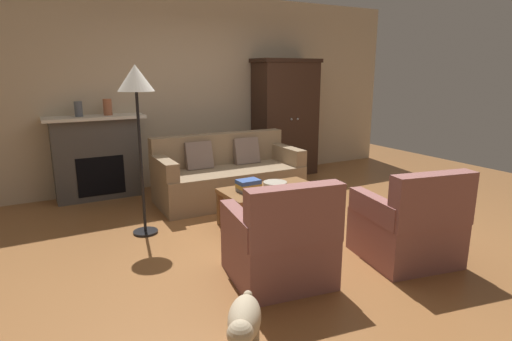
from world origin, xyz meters
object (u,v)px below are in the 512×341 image
couch (228,176)px  armchair_near_left (280,245)px  fireplace (97,157)px  book_stack (249,185)px  armoire (285,118)px  floor_lamp (136,89)px  coffee_table (271,193)px  mantel_vase_slate (78,109)px  fruit_bowl (275,184)px  mantel_vase_terracotta (108,107)px  dog (244,322)px  armchair_near_right (409,228)px

couch → armchair_near_left: 2.32m
fireplace → book_stack: size_ratio=4.86×
armoire → floor_lamp: size_ratio=1.07×
coffee_table → mantel_vase_slate: bearing=130.5°
fireplace → fruit_bowl: bearing=-51.5°
mantel_vase_terracotta → fruit_bowl: bearing=-54.6°
mantel_vase_slate → mantel_vase_terracotta: size_ratio=0.91×
fruit_bowl → dog: (-1.38, -1.89, -0.21)m
armoire → coffee_table: (-1.43, -1.93, -0.58)m
mantel_vase_terracotta → fireplace: bearing=174.3°
mantel_vase_slate → dog: bearing=-84.3°
couch → coffee_table: 1.09m
dog → fruit_bowl: bearing=53.9°
mantel_vase_slate → fruit_bowl: bearing=-48.2°
mantel_vase_slate → armchair_near_right: mantel_vase_slate is taller
mantel_vase_slate → dog: 4.00m
couch → coffee_table: couch is taller
armchair_near_left → dog: 1.00m
armoire → mantel_vase_slate: bearing=178.9°
book_stack → armchair_near_left: armchair_near_left is taller
fireplace → armchair_near_right: fireplace is taller
armoire → armchair_near_right: armoire is taller
armchair_near_right → book_stack: bearing=121.9°
armoire → couch: bearing=-149.8°
book_stack → armchair_near_right: (0.89, -1.42, -0.17)m
fruit_bowl → armchair_near_right: 1.53m
fruit_bowl → book_stack: size_ratio=1.03×
couch → armchair_near_left: (-0.59, -2.25, -0.00)m
book_stack → armchair_near_right: armchair_near_right is taller
coffee_table → mantel_vase_terracotta: (-1.34, 1.99, 0.86)m
couch → coffee_table: (0.02, -1.09, 0.05)m
mantel_vase_terracotta → armchair_near_left: (0.73, -3.15, -0.91)m
armoire → fruit_bowl: (-1.37, -1.91, -0.50)m
book_stack → mantel_vase_terracotta: 2.36m
armoire → dog: armoire is taller
armoire → coffee_table: armoire is taller
couch → fruit_bowl: couch is taller
fruit_bowl → floor_lamp: 1.80m
armchair_near_left → book_stack: bearing=74.1°
couch → mantel_vase_slate: bearing=151.6°
coffee_table → armchair_near_left: size_ratio=1.25×
couch → book_stack: couch is taller
coffee_table → fruit_bowl: fruit_bowl is taller
book_stack → armchair_near_right: size_ratio=0.29×
mantel_vase_slate → dog: mantel_vase_slate is taller
fireplace → dog: 3.90m
couch → book_stack: size_ratio=7.46×
coffee_table → armchair_near_left: (-0.61, -1.16, -0.05)m
mantel_vase_slate → floor_lamp: bearing=-76.4°
armoire → couch: (-1.45, -0.85, -0.63)m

